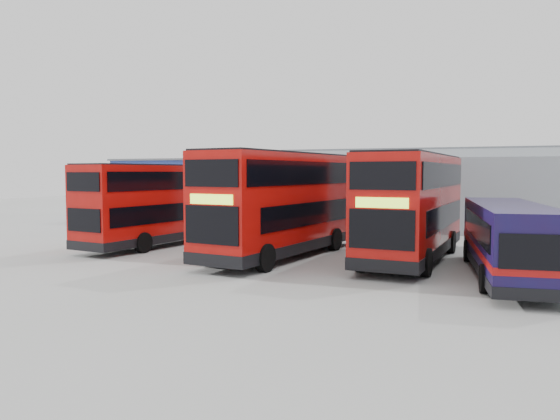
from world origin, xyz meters
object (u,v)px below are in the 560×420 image
object	(u,v)px
single_decker_blue	(508,242)
panel_van	(152,209)
double_decker_right	(414,208)
maintenance_shed	(476,192)
double_decker_left	(161,205)
double_decker_centre	(285,205)
office_block	(199,190)

from	to	relation	value
single_decker_blue	panel_van	distance (m)	26.75
double_decker_right	maintenance_shed	bearing A→B (deg)	86.10
maintenance_shed	double_decker_left	distance (m)	23.11
maintenance_shed	double_decker_centre	distance (m)	19.66
double_decker_right	double_decker_left	bearing A→B (deg)	-176.47
maintenance_shed	double_decker_left	bearing A→B (deg)	-133.56
double_decker_left	single_decker_blue	world-z (taller)	double_decker_left
maintenance_shed	panel_van	distance (m)	23.87
double_decker_centre	panel_van	world-z (taller)	double_decker_centre
maintenance_shed	panel_van	xyz separation A→B (m)	(-22.31, -8.38, -1.25)
maintenance_shed	double_decker_right	world-z (taller)	maintenance_shed
maintenance_shed	double_decker_right	xyz separation A→B (m)	(-2.18, -16.74, -0.17)
double_decker_left	maintenance_shed	bearing A→B (deg)	-125.46
single_decker_blue	office_block	bearing A→B (deg)	-44.30
office_block	double_decker_left	world-z (taller)	office_block
office_block	panel_van	world-z (taller)	office_block
single_decker_blue	double_decker_left	bearing A→B (deg)	-17.47
double_decker_left	panel_van	size ratio (longest dim) A/B	1.94
double_decker_centre	maintenance_shed	bearing A→B (deg)	73.30
single_decker_blue	double_decker_right	bearing A→B (deg)	-45.71
maintenance_shed	double_decker_right	distance (m)	16.88
maintenance_shed	single_decker_blue	xyz separation A→B (m)	(1.82, -19.91, -1.18)
office_block	panel_van	bearing A→B (deg)	-92.81
double_decker_centre	double_decker_right	world-z (taller)	double_decker_centre
double_decker_left	double_decker_centre	bearing A→B (deg)	179.66
double_decker_centre	office_block	bearing A→B (deg)	138.80
office_block	double_decker_centre	bearing A→B (deg)	-48.85
double_decker_right	single_decker_blue	bearing A→B (deg)	-34.82
double_decker_centre	panel_van	bearing A→B (deg)	153.81
office_block	double_decker_centre	distance (m)	21.12
office_block	double_decker_centre	world-z (taller)	office_block
double_decker_centre	double_decker_right	bearing A→B (deg)	18.77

